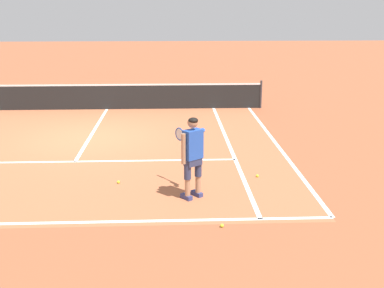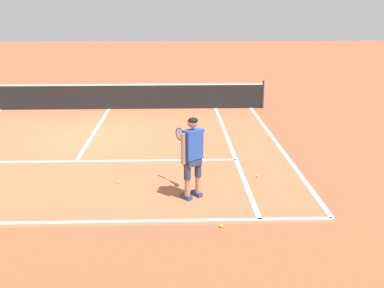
{
  "view_description": "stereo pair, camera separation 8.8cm",
  "coord_description": "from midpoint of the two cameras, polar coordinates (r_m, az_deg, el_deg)",
  "views": [
    {
      "loc": [
        2.47,
        -14.09,
        3.85
      ],
      "look_at": [
        2.9,
        -4.47,
        1.05
      ],
      "focal_mm": 44.81,
      "sensor_mm": 36.0,
      "label": 1
    },
    {
      "loc": [
        2.56,
        -14.09,
        3.85
      ],
      "look_at": [
        2.9,
        -4.47,
        1.05
      ],
      "focal_mm": 44.81,
      "sensor_mm": 36.0,
      "label": 2
    }
  ],
  "objects": [
    {
      "name": "tennis_player",
      "position": [
        9.69,
        0.27,
        -0.96
      ],
      "size": [
        0.62,
        1.21,
        1.71
      ],
      "color": "navy",
      "rests_on": "ground"
    },
    {
      "name": "line_singles_right",
      "position": [
        13.79,
        4.73,
        -0.04
      ],
      "size": [
        0.1,
        10.0,
        0.01
      ],
      "primitive_type": "cube",
      "color": "white",
      "rests_on": "ground"
    },
    {
      "name": "tennis_ball_by_baseline",
      "position": [
        11.25,
        8.06,
        -3.79
      ],
      "size": [
        0.07,
        0.07,
        0.07
      ],
      "primitive_type": "sphere",
      "color": "#CCE02D",
      "rests_on": "ground"
    },
    {
      "name": "tennis_ball_near_feet",
      "position": [
        10.9,
        -8.49,
        -4.47
      ],
      "size": [
        0.07,
        0.07,
        0.07
      ],
      "primitive_type": "sphere",
      "color": "#CCE02D",
      "rests_on": "ground"
    },
    {
      "name": "tennis_ball_mid_court",
      "position": [
        8.76,
        3.77,
        -9.68
      ],
      "size": [
        0.07,
        0.07,
        0.07
      ],
      "primitive_type": "sphere",
      "color": "#CCE02D",
      "rests_on": "ground"
    },
    {
      "name": "line_doubles_right",
      "position": [
        14.02,
        10.32,
        0.02
      ],
      "size": [
        0.1,
        10.0,
        0.01
      ],
      "primitive_type": "cube",
      "color": "white",
      "rests_on": "ground"
    },
    {
      "name": "line_baseline",
      "position": [
        9.35,
        -17.64,
        -8.89
      ],
      "size": [
        10.98,
        0.1,
        0.01
      ],
      "primitive_type": "cube",
      "color": "white",
      "rests_on": "ground"
    },
    {
      "name": "tennis_net",
      "position": [
        18.62,
        -9.79,
        5.61
      ],
      "size": [
        11.96,
        0.08,
        1.07
      ],
      "color": "#333338",
      "rests_on": "ground"
    },
    {
      "name": "line_centre_service",
      "position": [
        15.64,
        -11.21,
        1.66
      ],
      "size": [
        0.1,
        6.4,
        0.01
      ],
      "primitive_type": "cube",
      "color": "white",
      "rests_on": "ground"
    },
    {
      "name": "ground_plane",
      "position": [
        14.82,
        -11.71,
        0.81
      ],
      "size": [
        80.0,
        80.0,
        0.0
      ],
      "primitive_type": "plane",
      "color": "#9E5133"
    },
    {
      "name": "court_inner_surface",
      "position": [
        13.93,
        -12.34,
        -0.21
      ],
      "size": [
        10.98,
        10.4,
        0.0
      ],
      "primitive_type": "cube",
      "color": "#B2603D",
      "rests_on": "ground"
    },
    {
      "name": "line_service",
      "position": [
        12.61,
        -13.43,
        -2.0
      ],
      "size": [
        8.23,
        0.1,
        0.01
      ],
      "primitive_type": "cube",
      "color": "white",
      "rests_on": "ground"
    }
  ]
}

